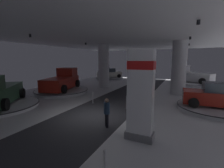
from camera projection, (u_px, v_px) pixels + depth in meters
ground at (94, 116)px, 10.26m from camera, size 24.00×44.00×0.06m
ceiling_with_spotlights at (92, 27)px, 9.40m from camera, size 24.00×44.00×0.39m
column_right at (179, 68)px, 16.20m from camera, size 1.47×1.47×5.50m
column_left at (104, 66)px, 20.32m from camera, size 1.40×1.40×5.50m
brand_sign_pylon at (141, 95)px, 6.89m from camera, size 1.27×0.66×4.04m
display_platform_deep_left at (110, 79)px, 28.40m from camera, size 4.92×4.92×0.36m
display_car_deep_left at (109, 74)px, 28.25m from camera, size 3.99×4.43×1.71m
display_platform_mid_left at (62, 91)px, 17.30m from camera, size 5.70×5.70×0.34m
pickup_truck_mid_left at (62, 81)px, 17.45m from camera, size 3.85×5.68×2.30m
display_platform_mid_right at (214, 108)px, 11.27m from camera, size 4.97×4.97×0.31m
display_car_mid_right at (216, 96)px, 11.12m from camera, size 4.31×2.37×1.71m
display_platform_deep_right at (192, 83)px, 22.92m from camera, size 5.68×5.68×0.37m
pickup_truck_deep_right at (190, 75)px, 23.00m from camera, size 5.68×4.40×2.30m
visitor_walking_near at (107, 111)px, 8.33m from camera, size 0.32×0.32×1.59m
visitor_walking_far at (133, 84)px, 17.86m from camera, size 0.32×0.32×1.59m
stanchion_b at (127, 104)px, 11.44m from camera, size 0.28×0.28×1.01m
stanchion_c at (93, 99)px, 12.92m from camera, size 0.28×0.28×1.01m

